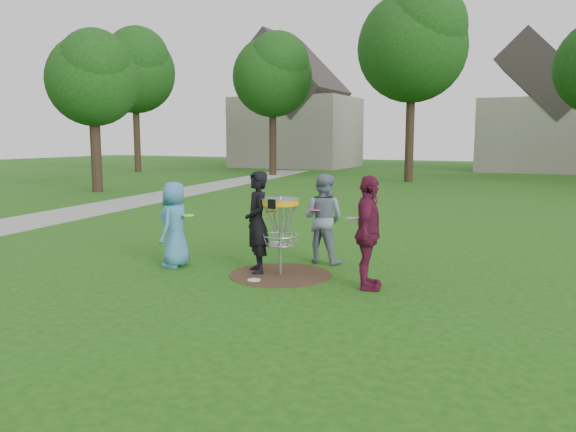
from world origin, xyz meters
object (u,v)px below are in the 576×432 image
at_px(player_blue, 175,224).
at_px(player_grey, 323,218).
at_px(player_black, 257,222).
at_px(disc_golf_basket, 280,217).
at_px(player_maroon, 368,233).

xyz_separation_m(player_blue, player_grey, (2.34, 1.50, 0.06)).
xyz_separation_m(player_black, disc_golf_basket, (0.45, 0.02, 0.12)).
xyz_separation_m(player_grey, disc_golf_basket, (-0.29, -1.25, 0.17)).
bearing_deg(player_blue, player_grey, 113.57).
height_order(player_blue, player_black, player_black).
relative_size(player_blue, disc_golf_basket, 1.15).
distance_m(player_black, player_maroon, 2.10).
bearing_deg(player_black, player_maroon, 43.59).
height_order(player_black, player_maroon, player_maroon).
distance_m(player_blue, player_grey, 2.78).
xyz_separation_m(player_blue, player_black, (1.60, 0.24, 0.11)).
bearing_deg(player_maroon, player_grey, 30.40).
xyz_separation_m(player_grey, player_maroon, (1.35, -1.46, 0.05)).
xyz_separation_m(player_blue, disc_golf_basket, (2.05, 0.25, 0.23)).
bearing_deg(player_grey, disc_golf_basket, 81.79).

